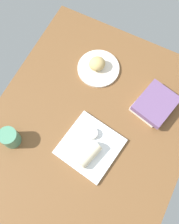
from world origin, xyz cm
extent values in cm
cube|color=brown|center=(0.00, 0.00, 2.00)|extent=(110.00, 90.00, 4.00)
cylinder|color=silver|center=(28.36, 9.48, 4.70)|extent=(20.85, 20.85, 1.40)
ellipsoid|color=tan|center=(28.42, 10.33, 8.51)|extent=(10.89, 10.78, 6.23)
cube|color=white|center=(-8.87, -4.65, 4.80)|extent=(27.56, 27.56, 1.60)
cylinder|color=silver|center=(-3.70, -2.97, 6.86)|extent=(5.14, 5.14, 2.52)
cylinder|color=#D15728|center=(-3.70, -2.97, 7.82)|extent=(4.22, 4.22, 0.40)
cylinder|color=beige|center=(-13.01, -6.00, 8.41)|extent=(12.36, 8.37, 5.62)
cube|color=silver|center=(22.69, -21.77, 5.32)|extent=(21.47, 17.71, 2.63)
cube|color=#6B4C7A|center=(21.99, -23.05, 8.27)|extent=(21.61, 19.45, 3.27)
cylinder|color=#4C8C6B|center=(-21.97, 28.10, 8.58)|extent=(8.00, 8.00, 9.15)
cylinder|color=#9E6D3C|center=(-21.97, 28.10, 12.55)|extent=(6.56, 6.56, 0.40)
torus|color=#4C8C6B|center=(-21.32, 33.57, 8.58)|extent=(1.98, 6.79, 6.69)
camera|label=1|loc=(-33.18, -16.63, 123.28)|focal=43.28mm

